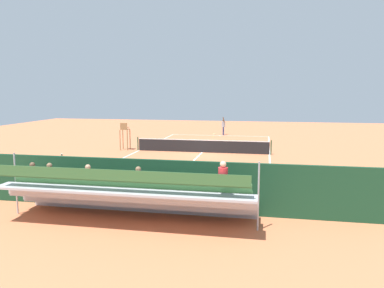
{
  "coord_description": "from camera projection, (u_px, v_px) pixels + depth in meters",
  "views": [
    {
      "loc": [
        -4.68,
        27.8,
        4.64
      ],
      "look_at": [
        0.0,
        4.0,
        1.2
      ],
      "focal_mm": 35.3,
      "sensor_mm": 36.0,
      "label": 1
    }
  ],
  "objects": [
    {
      "name": "court_line_markings",
      "position": [
        202.0,
        152.0,
        28.59
      ],
      "size": [
        10.1,
        22.2,
        0.01
      ],
      "color": "white",
      "rests_on": "ground"
    },
    {
      "name": "backdrop_wall",
      "position": [
        143.0,
        184.0,
        14.81
      ],
      "size": [
        18.0,
        0.16,
        2.0
      ],
      "primitive_type": "cube",
      "color": "#194228",
      "rests_on": "ground"
    },
    {
      "name": "tennis_ball_near",
      "position": [
        213.0,
        137.0,
        37.87
      ],
      "size": [
        0.07,
        0.07,
        0.07
      ],
      "primitive_type": "sphere",
      "color": "#CCDB33",
      "rests_on": "ground"
    },
    {
      "name": "umpire_chair",
      "position": [
        125.0,
        133.0,
        29.63
      ],
      "size": [
        0.67,
        0.67,
        2.14
      ],
      "color": "olive",
      "rests_on": "ground"
    },
    {
      "name": "line_judge",
      "position": [
        58.0,
        175.0,
        16.38
      ],
      "size": [
        0.4,
        0.54,
        1.93
      ],
      "color": "#232328",
      "rests_on": "ground"
    },
    {
      "name": "equipment_bag",
      "position": [
        165.0,
        201.0,
        15.37
      ],
      "size": [
        0.9,
        0.36,
        0.36
      ],
      "primitive_type": "cube",
      "color": "#B22D2D",
      "rests_on": "ground"
    },
    {
      "name": "ground_plane",
      "position": [
        202.0,
        152.0,
        28.55
      ],
      "size": [
        60.0,
        60.0,
        0.0
      ],
      "primitive_type": "plane",
      "color": "#CC7047"
    },
    {
      "name": "courtside_bench",
      "position": [
        210.0,
        193.0,
        15.1
      ],
      "size": [
        1.8,
        0.4,
        0.93
      ],
      "color": "#33383D",
      "rests_on": "ground"
    },
    {
      "name": "tennis_player",
      "position": [
        223.0,
        125.0,
        39.52
      ],
      "size": [
        0.43,
        0.55,
        1.93
      ],
      "color": "navy",
      "rests_on": "ground"
    },
    {
      "name": "tennis_racket",
      "position": [
        214.0,
        134.0,
        40.59
      ],
      "size": [
        0.41,
        0.57,
        0.03
      ],
      "color": "black",
      "rests_on": "ground"
    },
    {
      "name": "bleacher_stand",
      "position": [
        130.0,
        195.0,
        13.53
      ],
      "size": [
        9.06,
        2.4,
        2.48
      ],
      "color": "#B2B2B7",
      "rests_on": "ground"
    },
    {
      "name": "tennis_net",
      "position": [
        202.0,
        146.0,
        28.48
      ],
      "size": [
        10.3,
        0.1,
        1.07
      ],
      "color": "black",
      "rests_on": "ground"
    }
  ]
}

